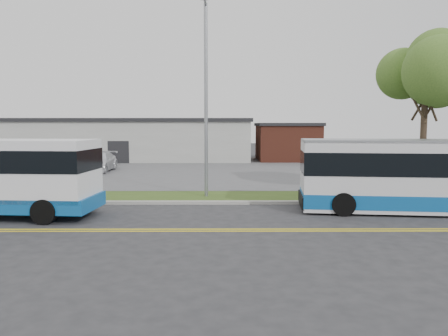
{
  "coord_description": "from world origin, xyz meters",
  "views": [
    {
      "loc": [
        3.82,
        -19.09,
        3.7
      ],
      "look_at": [
        3.89,
        2.15,
        1.6
      ],
      "focal_mm": 35.0,
      "sensor_mm": 36.0,
      "label": 1
    }
  ],
  "objects_px": {
    "tree_east": "(426,75)",
    "shuttle_bus": "(11,176)",
    "transit_bus": "(434,176)",
    "parked_car_b": "(99,162)",
    "parked_car_a": "(43,168)",
    "streetlight_near": "(206,94)",
    "pedestrian": "(30,175)"
  },
  "relations": [
    {
      "from": "shuttle_bus",
      "to": "pedestrian",
      "type": "height_order",
      "value": "shuttle_bus"
    },
    {
      "from": "streetlight_near",
      "to": "parked_car_b",
      "type": "bearing_deg",
      "value": 126.36
    },
    {
      "from": "streetlight_near",
      "to": "transit_bus",
      "type": "distance_m",
      "value": 11.03
    },
    {
      "from": "streetlight_near",
      "to": "shuttle_bus",
      "type": "xyz_separation_m",
      "value": [
        -7.67,
        -4.41,
        -3.57
      ]
    },
    {
      "from": "tree_east",
      "to": "streetlight_near",
      "type": "xyz_separation_m",
      "value": [
        -11.0,
        -0.27,
        -0.97
      ]
    },
    {
      "from": "streetlight_near",
      "to": "transit_bus",
      "type": "relative_size",
      "value": 0.84
    },
    {
      "from": "parked_car_b",
      "to": "transit_bus",
      "type": "bearing_deg",
      "value": -40.03
    },
    {
      "from": "parked_car_a",
      "to": "streetlight_near",
      "type": "bearing_deg",
      "value": -44.13
    },
    {
      "from": "transit_bus",
      "to": "parked_car_b",
      "type": "xyz_separation_m",
      "value": [
        -18.59,
        15.56,
        -0.71
      ]
    },
    {
      "from": "tree_east",
      "to": "pedestrian",
      "type": "bearing_deg",
      "value": 177.2
    },
    {
      "from": "parked_car_b",
      "to": "shuttle_bus",
      "type": "bearing_deg",
      "value": -86.09
    },
    {
      "from": "streetlight_near",
      "to": "parked_car_b",
      "type": "distance_m",
      "value": 15.51
    },
    {
      "from": "shuttle_bus",
      "to": "transit_bus",
      "type": "relative_size",
      "value": 0.73
    },
    {
      "from": "tree_east",
      "to": "parked_car_b",
      "type": "bearing_deg",
      "value": 149.43
    },
    {
      "from": "transit_bus",
      "to": "parked_car_b",
      "type": "relative_size",
      "value": 2.2
    },
    {
      "from": "tree_east",
      "to": "shuttle_bus",
      "type": "distance_m",
      "value": 19.78
    },
    {
      "from": "tree_east",
      "to": "streetlight_near",
      "type": "distance_m",
      "value": 11.05
    },
    {
      "from": "tree_east",
      "to": "parked_car_a",
      "type": "bearing_deg",
      "value": 161.84
    },
    {
      "from": "streetlight_near",
      "to": "parked_car_a",
      "type": "height_order",
      "value": "streetlight_near"
    },
    {
      "from": "pedestrian",
      "to": "tree_east",
      "type": "bearing_deg",
      "value": 175.26
    },
    {
      "from": "pedestrian",
      "to": "shuttle_bus",
      "type": "bearing_deg",
      "value": 105.28
    },
    {
      "from": "parked_car_b",
      "to": "streetlight_near",
      "type": "bearing_deg",
      "value": -53.73
    },
    {
      "from": "pedestrian",
      "to": "parked_car_b",
      "type": "distance_m",
      "value": 10.73
    },
    {
      "from": "tree_east",
      "to": "parked_car_b",
      "type": "distance_m",
      "value": 23.64
    },
    {
      "from": "parked_car_a",
      "to": "transit_bus",
      "type": "bearing_deg",
      "value": -38.21
    },
    {
      "from": "pedestrian",
      "to": "parked_car_a",
      "type": "distance_m",
      "value": 6.61
    },
    {
      "from": "shuttle_bus",
      "to": "pedestrian",
      "type": "bearing_deg",
      "value": 111.75
    },
    {
      "from": "transit_bus",
      "to": "streetlight_near",
      "type": "bearing_deg",
      "value": 166.45
    },
    {
      "from": "transit_bus",
      "to": "shuttle_bus",
      "type": "bearing_deg",
      "value": -170.7
    },
    {
      "from": "parked_car_a",
      "to": "shuttle_bus",
      "type": "bearing_deg",
      "value": -83.32
    },
    {
      "from": "transit_bus",
      "to": "pedestrian",
      "type": "height_order",
      "value": "transit_bus"
    },
    {
      "from": "streetlight_near",
      "to": "parked_car_b",
      "type": "height_order",
      "value": "streetlight_near"
    }
  ]
}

